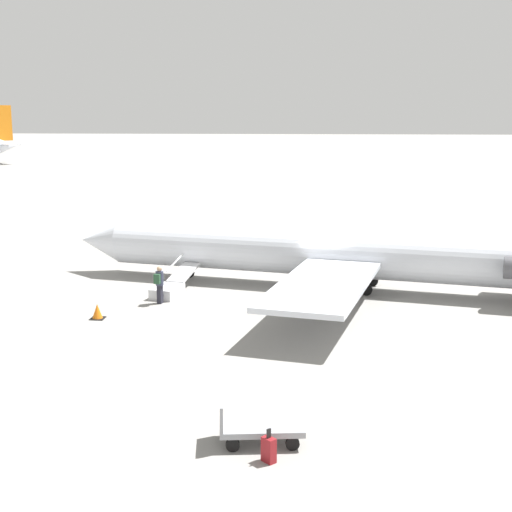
# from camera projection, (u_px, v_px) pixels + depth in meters

# --- Properties ---
(ground_plane) EXTENTS (600.00, 600.00, 0.00)m
(ground_plane) POSITION_uv_depth(u_px,v_px,m) (325.00, 287.00, 35.71)
(ground_plane) COLOR gray
(airplane_main) EXTENTS (27.73, 21.44, 5.81)m
(airplane_main) POSITION_uv_depth(u_px,v_px,m) (342.00, 254.00, 35.13)
(airplane_main) COLOR silver
(airplane_main) RESTS_ON ground
(boarding_stairs) EXTENTS (1.79, 4.13, 1.53)m
(boarding_stairs) POSITION_uv_depth(u_px,v_px,m) (171.00, 287.00, 34.20)
(boarding_stairs) COLOR silver
(boarding_stairs) RESTS_ON ground
(passenger) EXTENTS (0.39, 0.56, 1.74)m
(passenger) POSITION_uv_depth(u_px,v_px,m) (159.00, 282.00, 32.46)
(passenger) COLOR #23232D
(passenger) RESTS_ON ground
(luggage_cart) EXTENTS (2.34, 1.41, 1.22)m
(luggage_cart) POSITION_uv_depth(u_px,v_px,m) (257.00, 427.00, 18.65)
(luggage_cart) COLOR gray
(luggage_cart) RESTS_ON ground
(suitcase) EXTENTS (0.41, 0.41, 0.88)m
(suitcase) POSITION_uv_depth(u_px,v_px,m) (269.00, 449.00, 17.66)
(suitcase) COLOR maroon
(suitcase) RESTS_ON ground
(traffic_cone_near_stairs) EXTENTS (0.59, 0.59, 0.65)m
(traffic_cone_near_stairs) POSITION_uv_depth(u_px,v_px,m) (97.00, 312.00, 30.16)
(traffic_cone_near_stairs) COLOR black
(traffic_cone_near_stairs) RESTS_ON ground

